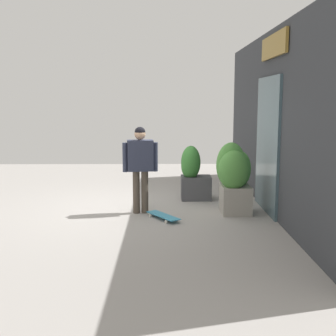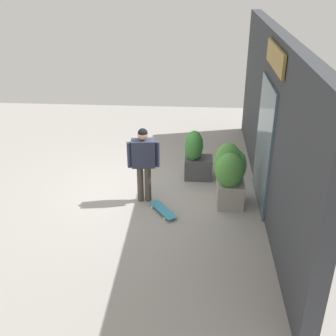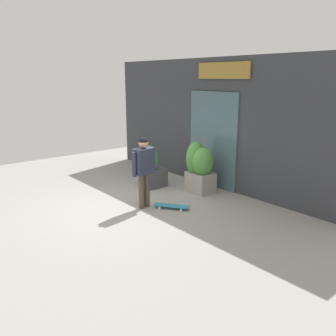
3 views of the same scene
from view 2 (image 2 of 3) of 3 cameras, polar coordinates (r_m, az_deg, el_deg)
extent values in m
plane|color=#9E9993|center=(9.25, -4.07, -3.27)|extent=(12.00, 12.00, 0.00)
cube|color=#383A3F|center=(8.59, 13.99, 6.05)|extent=(8.07, 0.25, 3.39)
cube|color=#47606B|center=(8.57, 12.89, 3.06)|extent=(1.65, 0.06, 2.54)
cube|color=olive|center=(7.77, 14.38, 14.34)|extent=(1.66, 0.05, 0.40)
cylinder|color=#4C4238|center=(8.74, -2.73, -2.08)|extent=(0.13, 0.13, 0.81)
cylinder|color=#4C4238|center=(8.74, -3.77, -2.11)|extent=(0.13, 0.13, 0.81)
cube|color=#2D3347|center=(8.44, -3.37, 2.02)|extent=(0.31, 0.50, 0.57)
cylinder|color=#2D3347|center=(8.45, -1.45, 1.86)|extent=(0.09, 0.09, 0.54)
cylinder|color=#2D3347|center=(8.46, -5.28, 1.78)|extent=(0.09, 0.09, 0.54)
sphere|color=tan|center=(8.28, -3.44, 4.50)|extent=(0.21, 0.21, 0.21)
sphere|color=black|center=(8.27, -3.45, 4.74)|extent=(0.20, 0.20, 0.20)
cube|color=teal|center=(8.48, -0.70, -5.65)|extent=(0.76, 0.62, 0.02)
cylinder|color=silver|center=(8.37, 0.86, -6.46)|extent=(0.06, 0.06, 0.05)
cylinder|color=silver|center=(8.27, -0.51, -6.90)|extent=(0.06, 0.06, 0.05)
cylinder|color=silver|center=(8.74, -0.88, -4.92)|extent=(0.06, 0.06, 0.05)
cylinder|color=silver|center=(8.64, -2.21, -5.32)|extent=(0.06, 0.06, 0.05)
cube|color=gray|center=(8.77, 8.42, -3.30)|extent=(0.65, 0.54, 0.52)
ellipsoid|color=#4C8C3D|center=(8.67, 9.33, 0.33)|extent=(0.37, 0.39, 0.67)
ellipsoid|color=#4C8C3D|center=(8.57, 8.12, 0.73)|extent=(0.42, 0.56, 0.86)
ellipsoid|color=#4C8C3D|center=(8.39, 8.31, -0.32)|extent=(0.52, 0.57, 0.73)
cube|color=#47474C|center=(9.75, 4.14, 0.06)|extent=(0.48, 0.63, 0.50)
ellipsoid|color=#387A33|center=(9.51, 3.39, 2.56)|extent=(0.40, 0.36, 0.54)
ellipsoid|color=#387A33|center=(9.52, 3.56, 3.04)|extent=(0.52, 0.41, 0.71)
camera|label=1|loc=(2.57, -37.23, -66.70)|focal=46.49mm
camera|label=3|loc=(5.90, -66.06, -6.83)|focal=37.65mm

